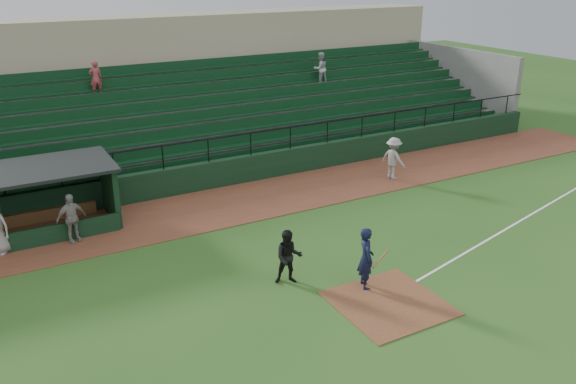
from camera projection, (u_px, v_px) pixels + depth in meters
ground at (368, 288)px, 17.69m from camera, size 90.00×90.00×0.00m
warning_track at (253, 200)px, 24.21m from camera, size 40.00×4.00×0.03m
home_plate_dirt at (389, 303)px, 16.87m from camera, size 3.00×3.00×0.03m
foul_line at (520, 221)px, 22.28m from camera, size 17.49×4.44×0.01m
stadium_structure at (181, 105)px, 30.27m from camera, size 38.00×13.08×6.40m
batter_at_plate at (366, 258)px, 17.40m from camera, size 1.12×0.82×1.95m
umpire at (289, 257)px, 17.69m from camera, size 1.03×0.93×1.73m
runner at (393, 158)px, 26.25m from camera, size 0.97×1.37×1.92m
dugout_player_a at (71, 218)px, 20.25m from camera, size 1.12×0.70×1.78m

